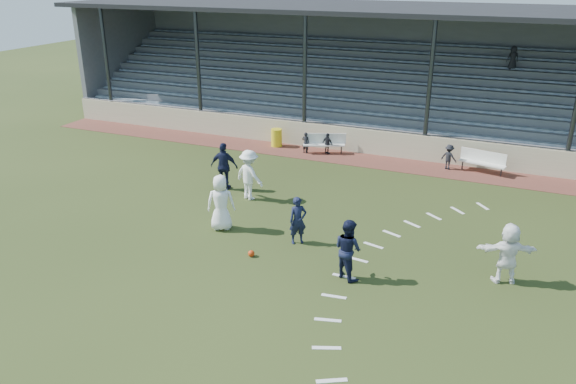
% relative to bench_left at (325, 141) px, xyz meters
% --- Properties ---
extents(ground, '(90.00, 90.00, 0.00)m').
position_rel_bench_left_xyz_m(ground, '(1.60, -10.82, -0.58)').
color(ground, '#2B3716').
rests_on(ground, ground).
extents(cinder_track, '(34.00, 2.00, 0.02)m').
position_rel_bench_left_xyz_m(cinder_track, '(1.60, -0.32, -0.57)').
color(cinder_track, '#5B2D24').
rests_on(cinder_track, ground).
extents(retaining_wall, '(34.00, 0.18, 1.20)m').
position_rel_bench_left_xyz_m(retaining_wall, '(1.60, 0.73, 0.02)').
color(retaining_wall, beige).
rests_on(retaining_wall, ground).
extents(bench_left, '(2.00, 1.18, 0.95)m').
position_rel_bench_left_xyz_m(bench_left, '(0.00, 0.00, 0.00)').
color(bench_left, white).
rests_on(bench_left, cinder_track).
extents(bench_right, '(2.04, 0.88, 0.95)m').
position_rel_bench_left_xyz_m(bench_right, '(7.29, 0.11, 0.00)').
color(bench_right, white).
rests_on(bench_right, cinder_track).
extents(trash_bin, '(0.55, 0.55, 0.88)m').
position_rel_bench_left_xyz_m(trash_bin, '(-2.58, 0.06, -0.12)').
color(trash_bin, yellow).
rests_on(trash_bin, cinder_track).
extents(football, '(0.21, 0.21, 0.21)m').
position_rel_bench_left_xyz_m(football, '(1.39, -10.78, -0.48)').
color(football, red).
rests_on(football, ground).
extents(player_white_lead, '(1.13, 0.96, 1.96)m').
position_rel_bench_left_xyz_m(player_white_lead, '(-0.44, -9.38, 0.40)').
color(player_white_lead, white).
rests_on(player_white_lead, ground).
extents(player_navy_lead, '(0.69, 0.67, 1.60)m').
position_rel_bench_left_xyz_m(player_navy_lead, '(2.38, -9.33, 0.22)').
color(player_navy_lead, black).
rests_on(player_navy_lead, ground).
extents(player_navy_mid, '(1.12, 1.05, 1.83)m').
position_rel_bench_left_xyz_m(player_navy_mid, '(4.52, -10.80, 0.33)').
color(player_navy_mid, black).
rests_on(player_navy_mid, ground).
extents(player_white_wing, '(1.44, 1.10, 1.98)m').
position_rel_bench_left_xyz_m(player_white_wing, '(-0.77, -6.57, 0.40)').
color(player_white_wing, white).
rests_on(player_white_wing, ground).
extents(player_navy_wing, '(1.19, 0.62, 1.95)m').
position_rel_bench_left_xyz_m(player_navy_wing, '(-2.16, -6.05, 0.39)').
color(player_navy_wing, black).
rests_on(player_navy_wing, ground).
extents(player_white_back, '(1.78, 1.05, 1.83)m').
position_rel_bench_left_xyz_m(player_white_back, '(8.78, -9.27, 0.33)').
color(player_white_back, white).
rests_on(player_white_back, ground).
extents(sub_left_near, '(0.38, 0.25, 1.03)m').
position_rel_bench_left_xyz_m(sub_left_near, '(-0.84, -0.38, -0.05)').
color(sub_left_near, black).
rests_on(sub_left_near, cinder_track).
extents(sub_left_far, '(0.65, 0.45, 1.02)m').
position_rel_bench_left_xyz_m(sub_left_far, '(0.18, -0.11, -0.05)').
color(sub_left_far, black).
rests_on(sub_left_far, cinder_track).
extents(sub_right, '(0.83, 0.63, 1.13)m').
position_rel_bench_left_xyz_m(sub_right, '(5.87, -0.07, -0.00)').
color(sub_right, black).
rests_on(sub_right, cinder_track).
extents(grandstand, '(34.60, 9.00, 6.61)m').
position_rel_bench_left_xyz_m(grandstand, '(1.60, 5.44, 1.62)').
color(grandstand, slate).
rests_on(grandstand, ground).
extents(penalty_arc, '(3.89, 14.63, 0.01)m').
position_rel_bench_left_xyz_m(penalty_arc, '(5.72, -10.82, -0.58)').
color(penalty_arc, white).
rests_on(penalty_arc, ground).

